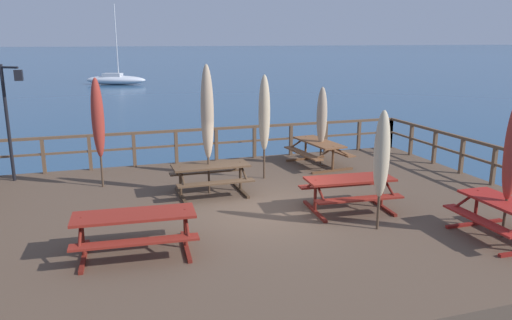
{
  "coord_description": "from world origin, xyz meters",
  "views": [
    {
      "loc": [
        -3.54,
        -10.27,
        4.46
      ],
      "look_at": [
        0.0,
        0.77,
        1.6
      ],
      "focal_mm": 34.66,
      "sensor_mm": 36.0,
      "label": 1
    }
  ],
  "objects_px": {
    "picnic_table_front_right": "(349,186)",
    "patio_umbrella_tall_back_left": "(264,114)",
    "patio_umbrella_tall_back_right": "(382,155)",
    "patio_umbrella_short_back": "(98,119)",
    "picnic_table_front_left": "(211,173)",
    "sailboat_distant": "(116,79)",
    "picnic_table_mid_centre": "(503,211)",
    "patio_umbrella_tall_mid_left": "(322,116)",
    "patio_umbrella_tall_mid_right": "(207,113)",
    "picnic_table_back_left": "(319,148)",
    "picnic_table_mid_left": "(135,224)",
    "lamp_post_hooked": "(11,105)"
  },
  "relations": [
    {
      "from": "picnic_table_back_left",
      "to": "lamp_post_hooked",
      "type": "xyz_separation_m",
      "value": [
        -8.65,
        0.92,
        1.55
      ]
    },
    {
      "from": "picnic_table_mid_left",
      "to": "picnic_table_front_right",
      "type": "bearing_deg",
      "value": 10.7
    },
    {
      "from": "patio_umbrella_tall_back_left",
      "to": "patio_umbrella_tall_back_right",
      "type": "bearing_deg",
      "value": -76.9
    },
    {
      "from": "patio_umbrella_tall_mid_right",
      "to": "sailboat_distant",
      "type": "relative_size",
      "value": 0.42
    },
    {
      "from": "picnic_table_front_left",
      "to": "lamp_post_hooked",
      "type": "relative_size",
      "value": 0.6
    },
    {
      "from": "patio_umbrella_tall_back_left",
      "to": "patio_umbrella_short_back",
      "type": "height_order",
      "value": "patio_umbrella_tall_back_left"
    },
    {
      "from": "picnic_table_back_left",
      "to": "picnic_table_front_right",
      "type": "bearing_deg",
      "value": -105.1
    },
    {
      "from": "sailboat_distant",
      "to": "patio_umbrella_tall_mid_left",
      "type": "bearing_deg",
      "value": -83.01
    },
    {
      "from": "patio_umbrella_short_back",
      "to": "patio_umbrella_tall_back_left",
      "type": "bearing_deg",
      "value": -7.23
    },
    {
      "from": "lamp_post_hooked",
      "to": "patio_umbrella_tall_back_right",
      "type": "bearing_deg",
      "value": -39.14
    },
    {
      "from": "patio_umbrella_tall_back_left",
      "to": "patio_umbrella_tall_mid_left",
      "type": "height_order",
      "value": "patio_umbrella_tall_back_left"
    },
    {
      "from": "picnic_table_front_right",
      "to": "patio_umbrella_short_back",
      "type": "xyz_separation_m",
      "value": [
        -5.39,
        3.66,
        1.28
      ]
    },
    {
      "from": "picnic_table_mid_left",
      "to": "sailboat_distant",
      "type": "xyz_separation_m",
      "value": [
        1.37,
        42.74,
        -0.66
      ]
    },
    {
      "from": "picnic_table_back_left",
      "to": "picnic_table_mid_left",
      "type": "bearing_deg",
      "value": -140.48
    },
    {
      "from": "picnic_table_front_left",
      "to": "lamp_post_hooked",
      "type": "bearing_deg",
      "value": 150.36
    },
    {
      "from": "patio_umbrella_tall_mid_left",
      "to": "patio_umbrella_tall_back_right",
      "type": "distance_m",
      "value": 5.34
    },
    {
      "from": "picnic_table_front_right",
      "to": "lamp_post_hooked",
      "type": "relative_size",
      "value": 0.66
    },
    {
      "from": "picnic_table_front_right",
      "to": "patio_umbrella_tall_mid_right",
      "type": "bearing_deg",
      "value": 141.55
    },
    {
      "from": "picnic_table_front_left",
      "to": "picnic_table_mid_centre",
      "type": "relative_size",
      "value": 1.05
    },
    {
      "from": "patio_umbrella_tall_mid_left",
      "to": "sailboat_distant",
      "type": "height_order",
      "value": "sailboat_distant"
    },
    {
      "from": "patio_umbrella_tall_back_left",
      "to": "patio_umbrella_tall_mid_right",
      "type": "relative_size",
      "value": 0.89
    },
    {
      "from": "picnic_table_mid_left",
      "to": "picnic_table_front_left",
      "type": "height_order",
      "value": "same"
    },
    {
      "from": "lamp_post_hooked",
      "to": "picnic_table_mid_centre",
      "type": "bearing_deg",
      "value": -37.19
    },
    {
      "from": "picnic_table_mid_left",
      "to": "picnic_table_front_left",
      "type": "bearing_deg",
      "value": 55.58
    },
    {
      "from": "patio_umbrella_tall_back_left",
      "to": "picnic_table_front_left",
      "type": "bearing_deg",
      "value": -151.85
    },
    {
      "from": "patio_umbrella_tall_back_right",
      "to": "patio_umbrella_short_back",
      "type": "bearing_deg",
      "value": 137.64
    },
    {
      "from": "picnic_table_mid_centre",
      "to": "patio_umbrella_tall_mid_left",
      "type": "distance_m",
      "value": 6.52
    },
    {
      "from": "picnic_table_back_left",
      "to": "sailboat_distant",
      "type": "bearing_deg",
      "value": 96.91
    },
    {
      "from": "picnic_table_front_left",
      "to": "patio_umbrella_short_back",
      "type": "relative_size",
      "value": 0.67
    },
    {
      "from": "patio_umbrella_tall_mid_right",
      "to": "picnic_table_back_left",
      "type": "bearing_deg",
      "value": 24.47
    },
    {
      "from": "patio_umbrella_tall_back_left",
      "to": "lamp_post_hooked",
      "type": "height_order",
      "value": "lamp_post_hooked"
    },
    {
      "from": "picnic_table_front_right",
      "to": "patio_umbrella_tall_back_left",
      "type": "xyz_separation_m",
      "value": [
        -1.02,
        3.1,
        1.29
      ]
    },
    {
      "from": "patio_umbrella_short_back",
      "to": "picnic_table_front_right",
      "type": "bearing_deg",
      "value": -34.17
    },
    {
      "from": "patio_umbrella_tall_back_right",
      "to": "lamp_post_hooked",
      "type": "bearing_deg",
      "value": 140.86
    },
    {
      "from": "picnic_table_mid_centre",
      "to": "patio_umbrella_tall_back_right",
      "type": "height_order",
      "value": "patio_umbrella_tall_back_right"
    },
    {
      "from": "picnic_table_mid_left",
      "to": "patio_umbrella_tall_back_right",
      "type": "height_order",
      "value": "patio_umbrella_tall_back_right"
    },
    {
      "from": "picnic_table_front_right",
      "to": "patio_umbrella_tall_mid_left",
      "type": "relative_size",
      "value": 0.86
    },
    {
      "from": "patio_umbrella_tall_back_right",
      "to": "lamp_post_hooked",
      "type": "xyz_separation_m",
      "value": [
        -7.57,
        6.16,
        0.53
      ]
    },
    {
      "from": "picnic_table_front_left",
      "to": "sailboat_distant",
      "type": "height_order",
      "value": "sailboat_distant"
    },
    {
      "from": "picnic_table_mid_centre",
      "to": "lamp_post_hooked",
      "type": "bearing_deg",
      "value": 142.81
    },
    {
      "from": "picnic_table_mid_centre",
      "to": "patio_umbrella_short_back",
      "type": "distance_m",
      "value": 9.71
    },
    {
      "from": "patio_umbrella_tall_back_right",
      "to": "picnic_table_front_right",
      "type": "bearing_deg",
      "value": 89.92
    },
    {
      "from": "patio_umbrella_tall_back_left",
      "to": "patio_umbrella_tall_mid_left",
      "type": "bearing_deg",
      "value": 21.71
    },
    {
      "from": "picnic_table_mid_centre",
      "to": "patio_umbrella_tall_mid_left",
      "type": "xyz_separation_m",
      "value": [
        -0.95,
        6.38,
        1.0
      ]
    },
    {
      "from": "picnic_table_back_left",
      "to": "picnic_table_mid_centre",
      "type": "bearing_deg",
      "value": -81.08
    },
    {
      "from": "patio_umbrella_short_back",
      "to": "patio_umbrella_tall_back_right",
      "type": "distance_m",
      "value": 7.29
    },
    {
      "from": "picnic_table_front_right",
      "to": "picnic_table_front_left",
      "type": "distance_m",
      "value": 3.51
    },
    {
      "from": "picnic_table_mid_left",
      "to": "patio_umbrella_short_back",
      "type": "height_order",
      "value": "patio_umbrella_short_back"
    },
    {
      "from": "picnic_table_mid_centre",
      "to": "patio_umbrella_tall_mid_left",
      "type": "height_order",
      "value": "patio_umbrella_tall_mid_left"
    },
    {
      "from": "picnic_table_mid_left",
      "to": "patio_umbrella_tall_back_left",
      "type": "relative_size",
      "value": 0.79
    }
  ]
}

